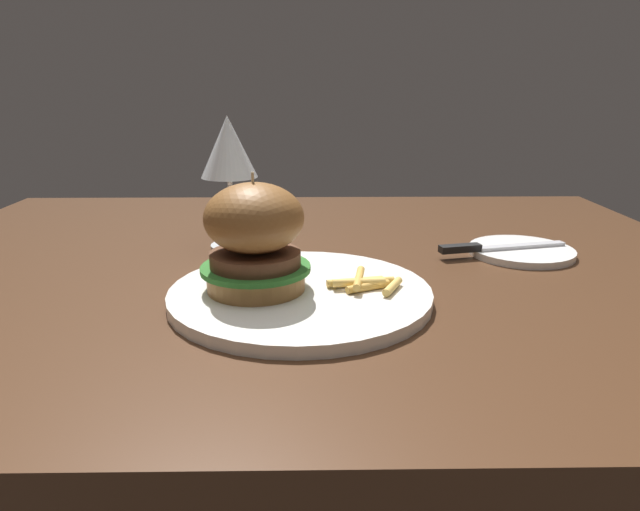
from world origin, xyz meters
The scene contains 7 objects.
dining_table centered at (0.00, 0.00, 0.65)m, with size 1.20×0.91×0.74m.
main_plate centered at (0.00, -0.16, 0.75)m, with size 0.30×0.30×0.01m, color white.
burger_sandwich centered at (-0.05, -0.16, 0.81)m, with size 0.12×0.12×0.13m.
fries_pile centered at (0.07, -0.16, 0.76)m, with size 0.09×0.07×0.01m.
wine_glass centered at (-0.11, 0.07, 0.88)m, with size 0.08×0.08×0.19m.
bread_plate centered at (0.32, 0.02, 0.74)m, with size 0.15×0.15×0.01m, color white.
table_knife centered at (0.27, 0.01, 0.75)m, with size 0.19×0.06×0.01m.
Camera 1 is at (0.01, -0.77, 0.98)m, focal length 32.00 mm.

